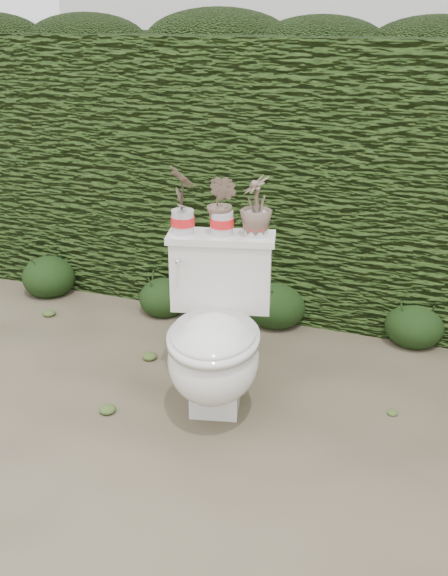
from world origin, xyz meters
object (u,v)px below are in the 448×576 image
(potted_plant_left, at_px, (182,201))
(potted_plant_right, at_px, (256,208))
(potted_plant_center, at_px, (222,206))
(toilet, at_px, (216,339))

(potted_plant_left, relative_size, potted_plant_right, 1.16)
(potted_plant_center, xyz_separation_m, potted_plant_right, (0.15, 0.04, -0.00))
(potted_plant_left, height_order, potted_plant_center, potted_plant_left)
(toilet, relative_size, potted_plant_center, 2.91)
(potted_plant_center, bearing_deg, potted_plant_right, 34.83)
(toilet, bearing_deg, potted_plant_right, 56.40)
(toilet, distance_m, potted_plant_left, 0.65)
(potted_plant_left, distance_m, potted_plant_right, 0.34)
(toilet, bearing_deg, potted_plant_left, 126.66)
(toilet, height_order, potted_plant_right, potted_plant_right)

